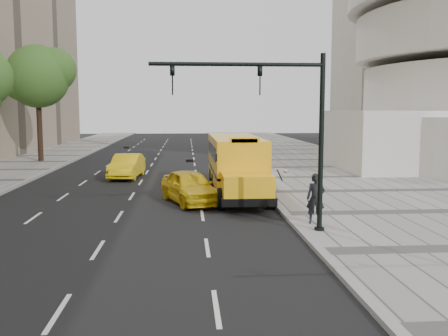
{
  "coord_description": "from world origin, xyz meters",
  "views": [
    {
      "loc": [
        1.86,
        -25.79,
        4.45
      ],
      "look_at": [
        3.5,
        -4.0,
        1.9
      ],
      "focal_mm": 40.0,
      "sensor_mm": 36.0,
      "label": 1
    }
  ],
  "objects": [
    {
      "name": "taxi_near",
      "position": [
        2.0,
        -2.11,
        0.79
      ],
      "size": [
        3.25,
        5.01,
        1.59
      ],
      "primitive_type": "imported",
      "rotation": [
        0.0,
        0.0,
        0.32
      ],
      "color": "yellow",
      "rests_on": "ground"
    },
    {
      "name": "traffic_signal",
      "position": [
        5.19,
        -8.54,
        4.09
      ],
      "size": [
        6.18,
        0.36,
        6.4
      ],
      "color": "black",
      "rests_on": "ground"
    },
    {
      "name": "taxi_far",
      "position": [
        -2.08,
        7.16,
        0.78
      ],
      "size": [
        2.07,
        4.85,
        1.56
      ],
      "primitive_type": "imported",
      "rotation": [
        0.0,
        0.0,
        -0.09
      ],
      "color": "yellow",
      "rests_on": "ground"
    },
    {
      "name": "school_bus",
      "position": [
        4.5,
        0.97,
        1.76
      ],
      "size": [
        2.96,
        11.56,
        3.19
      ],
      "color": "yellow",
      "rests_on": "ground"
    },
    {
      "name": "ground",
      "position": [
        0.0,
        0.0,
        0.0
      ],
      "size": [
        140.0,
        140.0,
        0.0
      ],
      "primitive_type": "plane",
      "color": "black",
      "rests_on": "ground"
    },
    {
      "name": "pedestrian",
      "position": [
        6.73,
        -7.48,
        1.11
      ],
      "size": [
        0.81,
        0.67,
        1.92
      ],
      "primitive_type": "imported",
      "rotation": [
        0.0,
        0.0,
        -0.34
      ],
      "color": "black",
      "rests_on": "sidewalk_museum"
    },
    {
      "name": "sidewalk_museum",
      "position": [
        12.0,
        0.0,
        0.07
      ],
      "size": [
        12.0,
        140.0,
        0.15
      ],
      "primitive_type": "cube",
      "color": "gray",
      "rests_on": "ground"
    },
    {
      "name": "curb_museum",
      "position": [
        6.0,
        0.0,
        0.07
      ],
      "size": [
        0.3,
        140.0,
        0.15
      ],
      "primitive_type": "cube",
      "color": "gray",
      "rests_on": "ground"
    },
    {
      "name": "tree_c",
      "position": [
        -10.4,
        17.39,
        7.26
      ],
      "size": [
        5.87,
        5.22,
        9.83
      ],
      "color": "black",
      "rests_on": "ground"
    }
  ]
}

